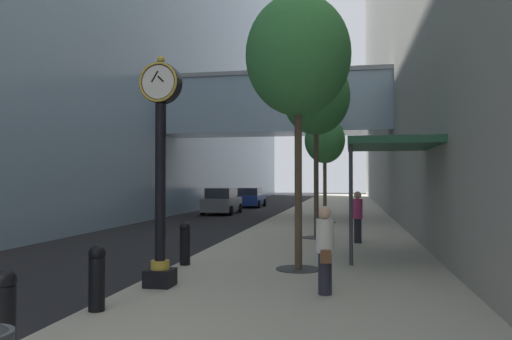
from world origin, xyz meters
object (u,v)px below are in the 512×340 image
car_blue_near (251,198)px  pedestrian_walking (325,248)px  street_clock (160,159)px  street_tree_near (298,57)px  bollard_nearest (4,311)px  street_tree_mid_near (316,97)px  bollard_second (97,276)px  bollard_fourth (185,242)px  car_grey_mid (222,201)px  pedestrian_by_clock (358,215)px  street_tree_mid_far (325,141)px

car_blue_near → pedestrian_walking: bearing=-75.8°
street_clock → street_tree_near: street_tree_near is taller
bollard_nearest → street_tree_mid_near: 14.16m
street_clock → bollard_second: 2.83m
bollard_second → street_tree_mid_near: street_tree_mid_near is taller
bollard_second → bollard_fourth: (0.00, 4.41, 0.00)m
bollard_nearest → car_grey_mid: bearing=99.3°
street_clock → car_grey_mid: bearing=101.8°
street_tree_near → pedestrian_by_clock: size_ratio=3.78×
street_tree_mid_near → pedestrian_walking: size_ratio=4.04×
street_tree_mid_far → car_blue_near: bearing=114.7°
street_tree_near → car_grey_mid: size_ratio=1.54×
street_tree_mid_far → car_blue_near: size_ratio=1.18×
bollard_second → car_blue_near: car_blue_near is taller
bollard_nearest → bollard_second: bearing=90.0°
pedestrian_walking → street_clock: bearing=179.0°
bollard_fourth → pedestrian_walking: 4.48m
bollard_fourth → street_tree_mid_near: street_tree_mid_near is taller
bollard_nearest → street_tree_near: 8.54m
street_tree_mid_far → pedestrian_by_clock: size_ratio=3.02×
street_tree_near → street_clock: bearing=-137.1°
street_tree_mid_near → street_tree_mid_far: 6.57m
street_tree_near → pedestrian_walking: size_ratio=4.00×
street_tree_mid_near → car_grey_mid: (-7.23, 13.36, -4.60)m
street_clock → car_blue_near: (-4.35, 30.45, -1.96)m
bollard_fourth → car_blue_near: car_blue_near is taller
street_clock → car_grey_mid: street_clock is taller
bollard_second → pedestrian_by_clock: bearing=65.4°
street_tree_mid_near → pedestrian_by_clock: (1.50, -1.17, -4.36)m
street_tree_mid_near → pedestrian_by_clock: street_tree_mid_near is taller
street_clock → bollard_second: street_clock is taller
street_tree_near → street_tree_mid_far: 12.97m
bollard_nearest → street_tree_mid_far: (2.92, 19.48, 3.57)m
street_tree_mid_near → street_tree_mid_far: (-0.00, 6.46, -1.16)m
street_tree_mid_near → bollard_nearest: bearing=-102.6°
car_blue_near → car_grey_mid: 8.23m
street_tree_mid_near → street_clock: bearing=-106.3°
street_tree_mid_near → pedestrian_walking: street_tree_mid_near is taller
bollard_nearest → street_tree_near: size_ratio=0.16×
bollard_second → bollard_fourth: same height
pedestrian_by_clock → street_tree_near: bearing=-105.8°
street_tree_near → street_tree_mid_near: size_ratio=0.99×
bollard_second → street_tree_near: street_tree_near is taller
street_clock → pedestrian_by_clock: bearing=62.0°
pedestrian_by_clock → car_grey_mid: bearing=121.0°
bollard_fourth → car_grey_mid: (-4.31, 19.76, 0.12)m
street_tree_mid_far → pedestrian_walking: (0.77, -15.40, -3.26)m
bollard_second → car_blue_near: 32.64m
pedestrian_walking → bollard_fourth: bearing=145.5°
bollard_second → bollard_nearest: bearing=-90.0°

